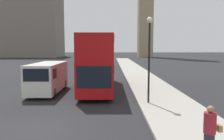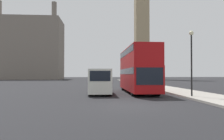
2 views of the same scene
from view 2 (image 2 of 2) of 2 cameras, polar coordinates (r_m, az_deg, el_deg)
ground_plane at (r=13.36m, az=4.52°, el=-9.21°), size 300.00×300.00×0.00m
building_block_distant at (r=90.89m, az=-20.24°, el=5.08°), size 22.93×14.88×28.38m
red_double_decker_bus at (r=22.58m, az=6.71°, el=0.40°), size 2.51×10.23×4.50m
white_van at (r=20.63m, az=-3.25°, el=-2.86°), size 2.04×5.49×2.35m
street_lamp at (r=18.66m, az=20.05°, el=4.32°), size 0.36×0.36×5.24m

